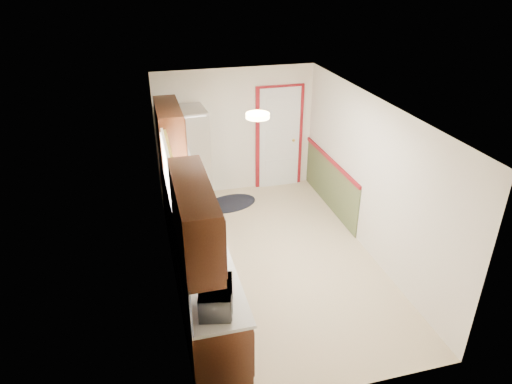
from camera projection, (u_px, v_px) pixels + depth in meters
room_shell at (274, 189)px, 6.48m from camera, size 3.20×5.20×2.52m
kitchen_run at (192, 235)px, 6.12m from camera, size 0.63×4.00×2.20m
back_wall_trim at (290, 147)px, 8.75m from camera, size 1.12×2.30×2.08m
ceiling_fixture at (258, 116)px, 5.71m from camera, size 0.30×0.30×0.06m
microwave at (216, 295)px, 4.57m from camera, size 0.37×0.54×0.33m
refrigerator at (186, 160)px, 8.13m from camera, size 0.81×0.79×1.84m
rug at (230, 203)px, 8.59m from camera, size 1.16×0.91×0.01m
cooktop at (182, 179)px, 7.35m from camera, size 0.50×0.60×0.02m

